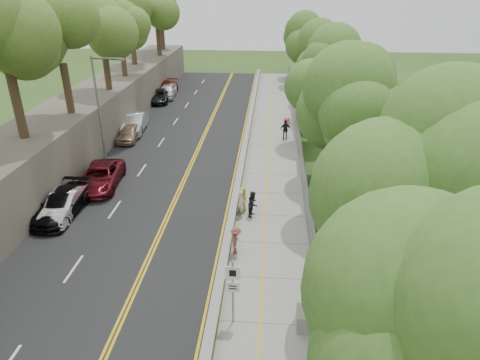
{
  "coord_description": "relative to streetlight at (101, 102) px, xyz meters",
  "views": [
    {
      "loc": [
        2.37,
        -16.6,
        13.18
      ],
      "look_at": [
        0.5,
        8.0,
        1.4
      ],
      "focal_mm": 32.0,
      "sensor_mm": 36.0,
      "label": 1
    }
  ],
  "objects": [
    {
      "name": "painter_3",
      "position": [
        11.21,
        -12.09,
        -3.81
      ],
      "size": [
        0.61,
        1.02,
        1.55
      ],
      "primitive_type": "imported",
      "rotation": [
        0.0,
        0.0,
        1.54
      ],
      "color": "brown",
      "rests_on": "sidewalk"
    },
    {
      "name": "car_4",
      "position": [
        0.4,
        4.34,
        -3.92
      ],
      "size": [
        1.65,
        4.0,
        1.36
      ],
      "primitive_type": "imported",
      "rotation": [
        0.0,
        0.0,
        0.01
      ],
      "color": "tan",
      "rests_on": "road"
    },
    {
      "name": "streetlight",
      "position": [
        0.0,
        0.0,
        0.0
      ],
      "size": [
        2.52,
        0.22,
        8.0
      ],
      "color": "gray",
      "rests_on": "ground"
    },
    {
      "name": "rock_embankment",
      "position": [
        -3.04,
        1.0,
        -2.64
      ],
      "size": [
        5.0,
        66.0,
        4.0
      ],
      "primitive_type": "cube",
      "color": "#595147",
      "rests_on": "ground"
    },
    {
      "name": "car_7",
      "position": [
        -0.14,
        20.55,
        -3.85
      ],
      "size": [
        2.3,
        5.27,
        1.51
      ],
      "primitive_type": "imported",
      "rotation": [
        0.0,
        0.0,
        -0.04
      ],
      "color": "maroon",
      "rests_on": "road"
    },
    {
      "name": "person_far",
      "position": [
        14.11,
        5.64,
        -3.72
      ],
      "size": [
        1.07,
        0.56,
        1.74
      ],
      "primitive_type": "imported",
      "rotation": [
        0.0,
        0.0,
        3.28
      ],
      "color": "black",
      "rests_on": "sidewalk"
    },
    {
      "name": "sidewalk",
      "position": [
        13.01,
        1.0,
        -4.61
      ],
      "size": [
        4.2,
        66.0,
        0.05
      ],
      "primitive_type": "cube",
      "color": "gray",
      "rests_on": "ground"
    },
    {
      "name": "concrete_block",
      "position": [
        14.76,
        -17.08,
        -4.17
      ],
      "size": [
        1.29,
        0.98,
        0.84
      ],
      "primitive_type": "cube",
      "rotation": [
        0.0,
        0.0,
        -0.03
      ],
      "color": "gray",
      "rests_on": "sidewalk"
    },
    {
      "name": "painter_1",
      "position": [
        11.21,
        -8.13,
        -3.75
      ],
      "size": [
        0.53,
        0.69,
        1.68
      ],
      "primitive_type": "imported",
      "rotation": [
        0.0,
        0.0,
        1.81
      ],
      "color": "beige",
      "rests_on": "sidewalk"
    },
    {
      "name": "trees_fenceside",
      "position": [
        17.46,
        1.0,
        2.36
      ],
      "size": [
        7.0,
        66.0,
        14.0
      ],
      "primitive_type": null,
      "color": "#4E7D2D",
      "rests_on": "ground"
    },
    {
      "name": "chainlink_fence",
      "position": [
        15.11,
        1.0,
        -3.64
      ],
      "size": [
        0.04,
        66.0,
        2.0
      ],
      "primitive_type": "cube",
      "color": "slate",
      "rests_on": "ground"
    },
    {
      "name": "trees_embankment",
      "position": [
        -2.54,
        1.0,
        5.86
      ],
      "size": [
        6.4,
        66.0,
        13.0
      ],
      "primitive_type": null,
      "color": "#5A7F2D",
      "rests_on": "rock_embankment"
    },
    {
      "name": "car_2",
      "position": [
        1.28,
        -4.88,
        -3.86
      ],
      "size": [
        2.93,
        5.51,
        1.47
      ],
      "primitive_type": "imported",
      "rotation": [
        0.0,
        0.0,
        0.09
      ],
      "color": "maroon",
      "rests_on": "road"
    },
    {
      "name": "car_8",
      "position": [
        0.34,
        19.23,
        -3.82
      ],
      "size": [
        2.15,
        4.69,
        1.56
      ],
      "primitive_type": "imported",
      "rotation": [
        0.0,
        0.0,
        0.07
      ],
      "color": "silver",
      "rests_on": "road"
    },
    {
      "name": "signpost",
      "position": [
        11.51,
        -17.02,
        -2.68
      ],
      "size": [
        0.62,
        0.09,
        3.1
      ],
      "color": "gray",
      "rests_on": "sidewalk"
    },
    {
      "name": "car_5",
      "position": [
        0.17,
        6.73,
        -3.79
      ],
      "size": [
        2.22,
        5.09,
        1.63
      ],
      "primitive_type": "imported",
      "rotation": [
        0.0,
        0.0,
        0.1
      ],
      "color": "silver",
      "rests_on": "road"
    },
    {
      "name": "ground",
      "position": [
        10.46,
        -14.0,
        -4.64
      ],
      "size": [
        140.0,
        140.0,
        0.0
      ],
      "primitive_type": "plane",
      "color": "#33511E",
      "rests_on": "ground"
    },
    {
      "name": "painter_0",
      "position": [
        11.21,
        -7.57,
        -3.8
      ],
      "size": [
        0.77,
        0.91,
        1.58
      ],
      "primitive_type": "imported",
      "rotation": [
        0.0,
        0.0,
        1.16
      ],
      "color": "gold",
      "rests_on": "sidewalk"
    },
    {
      "name": "construction_barrel",
      "position": [
        14.28,
        9.28,
        -4.15
      ],
      "size": [
        0.53,
        0.53,
        0.87
      ],
      "primitive_type": "cylinder",
      "color": "#FD2000",
      "rests_on": "sidewalk"
    },
    {
      "name": "car_1",
      "position": [
        0.52,
        -8.87,
        -3.88
      ],
      "size": [
        1.77,
        4.47,
        1.45
      ],
      "primitive_type": "imported",
      "rotation": [
        0.0,
        0.0,
        0.06
      ],
      "color": "silver",
      "rests_on": "road"
    },
    {
      "name": "car_3",
      "position": [
        0.39,
        -8.91,
        -3.87
      ],
      "size": [
        2.12,
        5.08,
        1.47
      ],
      "primitive_type": "imported",
      "rotation": [
        0.0,
        0.0,
        -0.01
      ],
      "color": "black",
      "rests_on": "road"
    },
    {
      "name": "road",
      "position": [
        5.06,
        1.0,
        -4.62
      ],
      "size": [
        11.2,
        66.0,
        0.04
      ],
      "primitive_type": "cube",
      "color": "black",
      "rests_on": "ground"
    },
    {
      "name": "painter_2",
      "position": [
        11.91,
        -8.11,
        -3.78
      ],
      "size": [
        0.81,
        0.93,
        1.62
      ],
      "primitive_type": "imported",
      "rotation": [
        0.0,
        0.0,
        1.29
      ],
      "color": "black",
      "rests_on": "sidewalk"
    },
    {
      "name": "jersey_barrier",
      "position": [
        10.71,
        1.0,
        -4.34
      ],
      "size": [
        0.42,
        66.0,
        0.6
      ],
      "primitive_type": "cube",
      "color": "#C7E33E",
      "rests_on": "ground"
    },
    {
      "name": "car_6",
      "position": [
        -0.14,
        17.17,
        -3.92
      ],
      "size": [
        2.65,
        5.05,
        1.36
      ],
      "primitive_type": "imported",
      "rotation": [
        0.0,
        0.0,
        0.08
      ],
      "color": "black",
      "rests_on": "road"
    }
  ]
}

